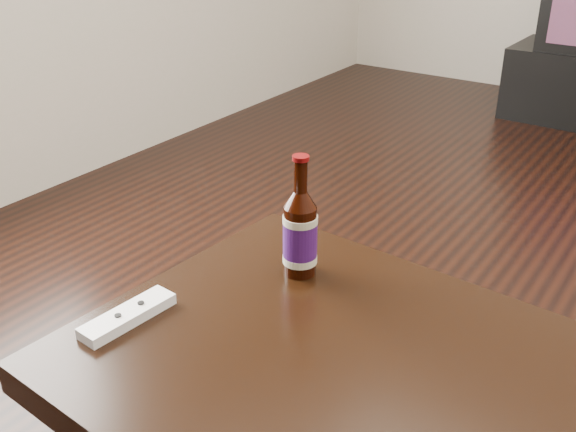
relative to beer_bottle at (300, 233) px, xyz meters
The scene contains 2 objects.
beer_bottle is the anchor object (origin of this frame).
remote 0.38m from the beer_bottle, 117.42° to the right, with size 0.07×0.20×0.02m.
Camera 1 is at (-0.08, -1.48, 1.21)m, focal length 42.00 mm.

